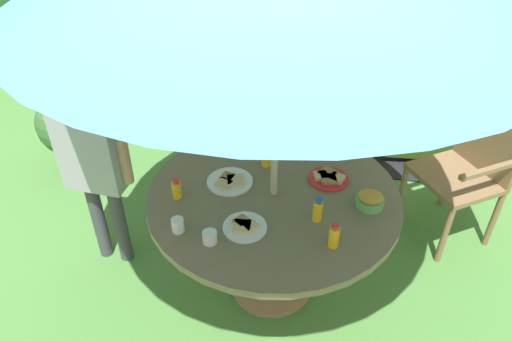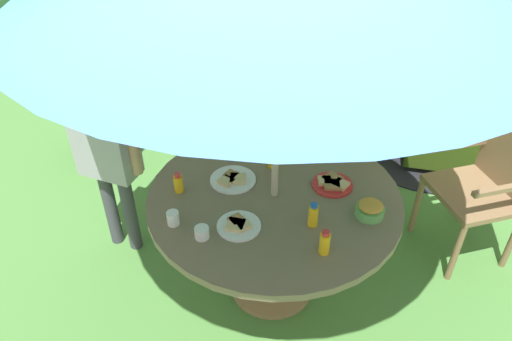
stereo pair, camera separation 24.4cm
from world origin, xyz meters
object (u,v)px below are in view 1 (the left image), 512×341
Objects in this scene: child_in_grey_shirt at (91,148)px; snack_bowl at (370,200)px; garden_table at (273,211)px; dome_tent at (413,53)px; juice_bottle_near_left at (177,189)px; cup_near at (178,225)px; wooden_chair at (471,159)px; potted_plant at (72,126)px; plate_near_right at (329,178)px; cup_far at (210,237)px; plate_center_front at (245,226)px; juice_bottle_front_edge at (334,236)px; plate_mid_right at (230,181)px; juice_bottle_mid_left at (298,130)px; juice_bottle_far_right at (267,157)px; juice_bottle_far_left at (201,142)px; juice_bottle_center_back at (318,210)px; child_in_yellow_shirt at (354,94)px.

child_in_grey_shirt reaches higher than snack_bowl.
dome_tent reaches higher than garden_table.
cup_near is (0.07, -0.25, -0.02)m from juice_bottle_near_left.
wooden_chair is 1.50× the size of potted_plant.
plate_near_right is (-0.76, -2.06, 0.10)m from dome_tent.
juice_bottle_near_left is 0.38m from cup_far.
snack_bowl is at bearing 24.73° from cup_far.
cup_near is at bearing -141.57° from garden_table.
juice_bottle_front_edge is (0.42, -0.07, 0.05)m from plate_center_front.
potted_plant is (-2.70, -1.17, -0.25)m from dome_tent.
garden_table is 0.34m from plate_center_front.
plate_mid_right is 0.46m from cup_far.
plate_center_front is 0.87m from juice_bottle_mid_left.
juice_bottle_front_edge is (0.37, -0.60, 0.01)m from juice_bottle_far_right.
juice_bottle_far_left is at bearing -130.62° from dome_tent.
potted_plant is at bearing 147.01° from juice_bottle_center_back.
juice_bottle_front_edge is at bearing -121.31° from snack_bowl.
juice_bottle_far_left is at bearing 136.94° from juice_bottle_front_edge.
wooden_chair is 4.82× the size of plate_near_right.
wooden_chair is 1.83m from cup_far.
garden_table is 1.96m from potted_plant.
juice_bottle_mid_left reaches higher than juice_bottle_far_left.
cup_near is at bearing 178.87° from juice_bottle_front_edge.
juice_bottle_near_left is 0.73m from juice_bottle_center_back.
plate_mid_right is 0.61m from juice_bottle_mid_left.
cup_near is (0.61, -0.48, -0.08)m from child_in_grey_shirt.
child_in_yellow_shirt is 1.05m from juice_bottle_far_left.
garden_table is at bearing 174.54° from snack_bowl.
plate_center_front is (-0.12, -0.29, 0.14)m from garden_table.
plate_center_front and plate_mid_right have the same top height.
wooden_chair reaches higher than plate_center_front.
child_in_yellow_shirt is 1.08m from plate_mid_right.
potted_plant is at bearing 153.54° from juice_bottle_far_right.
juice_bottle_center_back is at bearing -99.97° from plate_near_right.
wooden_chair reaches higher than juice_bottle_near_left.
wooden_chair is 8.01× the size of juice_bottle_center_back.
plate_center_front is at bearing -133.02° from plate_near_right.
cup_near is 0.18m from cup_far.
snack_bowl is 0.36m from juice_bottle_front_edge.
juice_bottle_center_back is 0.54m from cup_far.
juice_bottle_front_edge is at bearing -70.31° from wooden_chair.
cup_near is (-0.66, -0.16, -0.03)m from juice_bottle_center_back.
plate_near_right is (-0.92, -0.53, 0.17)m from wooden_chair.
juice_bottle_near_left is at bearing 127.60° from cup_far.
juice_bottle_center_back is (1.27, -0.32, -0.05)m from child_in_grey_shirt.
wooden_chair is 7.28× the size of snack_bowl.
wooden_chair is 1.32m from juice_bottle_center_back.
cup_near reaches higher than plate_mid_right.
plate_near_right reaches higher than potted_plant.
potted_plant is at bearing 135.54° from juice_bottle_near_left.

